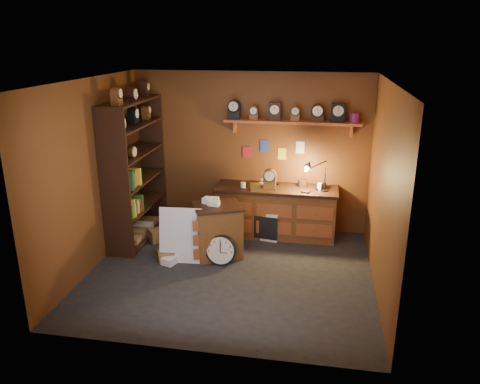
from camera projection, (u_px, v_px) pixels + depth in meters
name	position (u px, v px, depth m)	size (l,w,h in m)	color
floor	(231.00, 273.00, 6.72)	(4.00, 4.00, 0.00)	black
room_shell	(235.00, 155.00, 6.27)	(4.02, 3.62, 2.71)	brown
shelving_unit	(133.00, 165.00, 7.54)	(0.47, 1.60, 2.58)	black
workbench	(276.00, 209.00, 7.87)	(2.02, 0.66, 1.36)	brown
low_cabinet	(218.00, 228.00, 7.15)	(0.90, 0.84, 0.90)	brown
big_round_clock	(221.00, 250.00, 6.91)	(0.46, 0.16, 0.46)	black
white_panel	(182.00, 260.00, 7.09)	(0.64, 0.03, 0.85)	silver
mini_fridge	(267.00, 223.00, 7.89)	(0.53, 0.55, 0.48)	silver
floor_box_a	(166.00, 256.00, 7.08)	(0.24, 0.20, 0.15)	olive
floor_box_b	(170.00, 260.00, 6.98)	(0.18, 0.22, 0.11)	white
floor_box_c	(158.00, 235.00, 7.75)	(0.27, 0.23, 0.20)	olive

